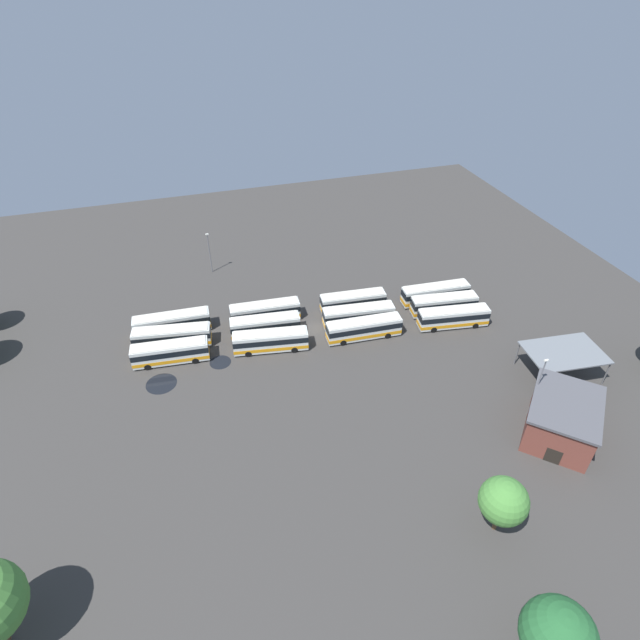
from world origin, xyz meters
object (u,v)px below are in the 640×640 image
at_px(bus_row0_slot0, 435,293).
at_px(lamp_post_far_corner, 537,386).
at_px(maintenance_shelter, 565,353).
at_px(depot_building, 562,419).
at_px(bus_row1_slot2, 364,328).
at_px(bus_row3_slot0, 172,323).
at_px(tree_northwest, 558,635).
at_px(bus_row0_slot1, 444,304).
at_px(tree_east_edge, 504,501).
at_px(bus_row3_slot1, 172,337).
at_px(bus_row0_slot2, 453,317).
at_px(bus_row2_slot2, 271,341).
at_px(bus_row3_slot2, 170,352).
at_px(lamp_post_by_building, 209,251).
at_px(bus_row2_slot1, 265,326).
at_px(bus_row2_slot0, 265,312).
at_px(bus_row1_slot1, 358,315).
at_px(bus_row1_slot0, 353,302).

relative_size(bus_row0_slot0, lamp_post_far_corner, 1.24).
relative_size(maintenance_shelter, lamp_post_far_corner, 1.18).
relative_size(depot_building, maintenance_shelter, 1.16).
xyz_separation_m(bus_row1_slot2, bus_row3_slot0, (28.49, -10.32, 0.00)).
distance_m(bus_row0_slot0, tree_northwest, 54.92).
distance_m(bus_row0_slot1, tree_east_edge, 39.39).
bearing_deg(bus_row3_slot1, bus_row0_slot2, 169.36).
distance_m(bus_row1_slot2, bus_row2_slot2, 14.65).
xyz_separation_m(bus_row1_slot2, bus_row3_slot2, (29.25, -2.97, -0.00)).
xyz_separation_m(lamp_post_by_building, lamp_post_far_corner, (-35.01, 48.88, 0.79)).
relative_size(bus_row2_slot1, maintenance_shelter, 0.99).
relative_size(bus_row3_slot2, tree_east_edge, 1.52).
bearing_deg(bus_row3_slot2, depot_building, 147.87).
distance_m(bus_row2_slot0, depot_building, 45.79).
bearing_deg(bus_row0_slot1, bus_row1_slot1, -5.00).
bearing_deg(tree_northwest, bus_row1_slot1, -92.02).
xyz_separation_m(bus_row3_slot0, tree_northwest, (-27.16, 56.92, 3.06)).
distance_m(bus_row2_slot1, tree_east_edge, 43.03).
distance_m(bus_row1_slot1, bus_row3_slot1, 29.36).
height_order(bus_row0_slot2, bus_row2_slot2, same).
bearing_deg(lamp_post_far_corner, bus_row1_slot1, -60.30).
xyz_separation_m(bus_row0_slot0, bus_row0_slot1, (0.18, 3.38, -0.00)).
relative_size(bus_row0_slot0, bus_row3_slot0, 0.99).
xyz_separation_m(bus_row3_slot2, tree_east_edge, (-30.77, 37.54, 3.07)).
bearing_deg(tree_northwest, bus_row2_slot1, -75.68).
bearing_deg(bus_row0_slot2, bus_row2_slot2, -5.40).
distance_m(bus_row1_slot1, tree_northwest, 50.27).
bearing_deg(bus_row0_slot2, bus_row0_slot1, -94.80).
xyz_separation_m(bus_row1_slot0, bus_row1_slot1, (0.47, 3.89, 0.00)).
relative_size(bus_row3_slot0, lamp_post_far_corner, 1.25).
bearing_deg(bus_row3_slot1, bus_row0_slot1, 174.21).
relative_size(bus_row3_slot0, tree_east_edge, 1.62).
bearing_deg(lamp_post_by_building, tree_east_edge, 109.35).
xyz_separation_m(bus_row3_slot0, bus_row3_slot1, (0.26, 3.61, -0.00)).
bearing_deg(bus_row1_slot0, lamp_post_far_corner, 115.56).
xyz_separation_m(bus_row2_slot2, bus_row3_slot0, (13.91, -9.01, 0.00)).
bearing_deg(bus_row3_slot1, bus_row2_slot0, -171.55).
xyz_separation_m(bus_row3_slot0, bus_row3_slot2, (0.76, 7.35, -0.00)).
bearing_deg(bus_row1_slot0, bus_row1_slot2, 83.07).
relative_size(bus_row2_slot0, tree_northwest, 1.45).
height_order(bus_row2_slot0, maintenance_shelter, maintenance_shelter).
xyz_separation_m(bus_row1_slot2, bus_row2_slot2, (14.59, -1.30, -0.00)).
relative_size(bus_row0_slot2, bus_row1_slot0, 1.05).
distance_m(lamp_post_by_building, lamp_post_far_corner, 60.13).
height_order(bus_row0_slot2, tree_east_edge, tree_east_edge).
distance_m(bus_row0_slot2, lamp_post_by_building, 45.30).
distance_m(bus_row0_slot2, maintenance_shelter, 17.32).
bearing_deg(bus_row3_slot1, bus_row2_slot1, 174.00).
height_order(bus_row3_slot2, tree_northwest, tree_northwest).
xyz_separation_m(bus_row1_slot0, depot_building, (-15.35, 33.04, 0.98)).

